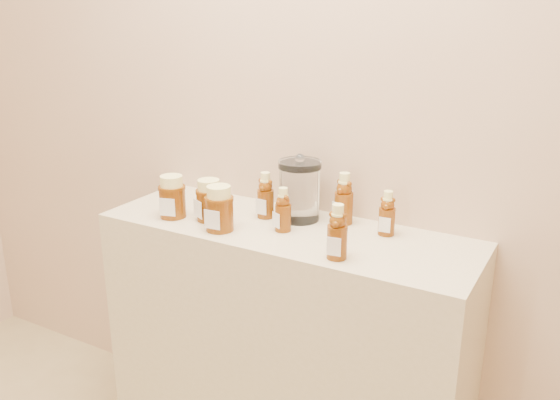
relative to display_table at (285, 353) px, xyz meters
The scene contains 11 objects.
wall_back 0.92m from the display_table, 90.00° to the left, with size 3.50×0.02×2.70m, color tan.
display_table is the anchor object (origin of this frame).
bear_bottle_back_left 0.55m from the display_table, 152.88° to the left, with size 0.06×0.06×0.17m, color #582706, non-canonical shape.
bear_bottle_back_mid 0.58m from the display_table, 42.78° to the left, with size 0.06×0.06×0.19m, color #582706, non-canonical shape.
bear_bottle_back_right 0.61m from the display_table, 19.47° to the left, with size 0.05×0.05×0.16m, color #582706, non-canonical shape.
bear_bottle_front_left 0.53m from the display_table, 80.15° to the right, with size 0.05×0.05×0.16m, color #582706, non-canonical shape.
bear_bottle_front_right 0.60m from the display_table, 29.17° to the right, with size 0.06×0.06×0.18m, color #582706, non-canonical shape.
honey_jar_left 0.64m from the display_table, 165.79° to the right, with size 0.09×0.09×0.14m, color #582706, non-canonical shape.
honey_jar_back 0.58m from the display_table, 166.73° to the right, with size 0.09×0.09×0.14m, color #582706, non-canonical shape.
honey_jar_front 0.56m from the display_table, 145.63° to the right, with size 0.09×0.09×0.14m, color #582706, non-canonical shape.
glass_canister 0.56m from the display_table, 89.91° to the left, with size 0.14×0.14×0.21m, color white, non-canonical shape.
Camera 1 is at (0.84, 0.04, 1.57)m, focal length 38.00 mm.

